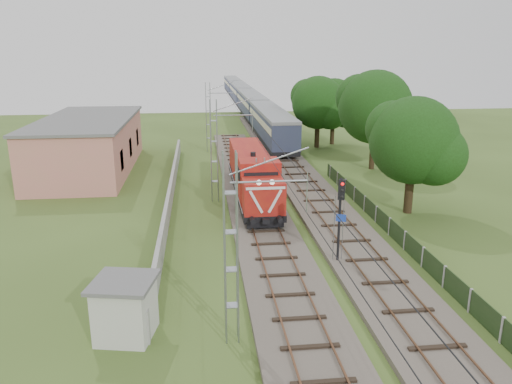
{
  "coord_description": "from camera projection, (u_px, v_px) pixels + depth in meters",
  "views": [
    {
      "loc": [
        -4.09,
        -26.31,
        11.7
      ],
      "look_at": [
        -0.34,
        6.49,
        2.2
      ],
      "focal_mm": 35.0,
      "sensor_mm": 36.0,
      "label": 1
    }
  ],
  "objects": [
    {
      "name": "signal_post",
      "position": [
        340.0,
        207.0,
        27.03
      ],
      "size": [
        0.53,
        0.43,
        5.03
      ],
      "color": "black",
      "rests_on": "ground"
    },
    {
      "name": "tree_b",
      "position": [
        376.0,
        108.0,
        48.79
      ],
      "size": [
        7.57,
        7.21,
        9.81
      ],
      "color": "#392D17",
      "rests_on": "ground"
    },
    {
      "name": "boundary_wall",
      "position": [
        171.0,
        193.0,
        39.34
      ],
      "size": [
        0.25,
        40.0,
        1.5
      ],
      "primitive_type": "cube",
      "color": "#9E9E99",
      "rests_on": "ground"
    },
    {
      "name": "locomotive",
      "position": [
        252.0,
        174.0,
        39.63
      ],
      "size": [
        2.82,
        16.11,
        4.09
      ],
      "color": "black",
      "rests_on": "ground"
    },
    {
      "name": "fence",
      "position": [
        390.0,
        226.0,
        32.37
      ],
      "size": [
        0.12,
        32.0,
        1.2
      ],
      "color": "black",
      "rests_on": "ground"
    },
    {
      "name": "track_main",
      "position": [
        260.0,
        217.0,
        35.43
      ],
      "size": [
        4.2,
        70.0,
        0.45
      ],
      "color": "#6B6054",
      "rests_on": "ground"
    },
    {
      "name": "tree_a",
      "position": [
        415.0,
        142.0,
        35.55
      ],
      "size": [
        6.6,
        6.28,
        8.55
      ],
      "color": "#392D17",
      "rests_on": "ground"
    },
    {
      "name": "tree_d",
      "position": [
        334.0,
        103.0,
        62.16
      ],
      "size": [
        6.35,
        6.05,
        8.23
      ],
      "color": "#392D17",
      "rests_on": "ground"
    },
    {
      "name": "tree_c",
      "position": [
        319.0,
        103.0,
        60.03
      ],
      "size": [
        6.67,
        6.35,
        8.64
      ],
      "color": "#392D17",
      "rests_on": "ground"
    },
    {
      "name": "ground",
      "position": [
        275.0,
        259.0,
        28.8
      ],
      "size": [
        140.0,
        140.0,
        0.0
      ],
      "primitive_type": "plane",
      "color": "#3B511E",
      "rests_on": "ground"
    },
    {
      "name": "station_building",
      "position": [
        89.0,
        144.0,
        49.35
      ],
      "size": [
        8.4,
        20.4,
        5.22
      ],
      "color": "#C6706A",
      "rests_on": "ground"
    },
    {
      "name": "catenary",
      "position": [
        215.0,
        151.0,
        38.82
      ],
      "size": [
        3.31,
        70.0,
        8.0
      ],
      "color": "gray",
      "rests_on": "ground"
    },
    {
      "name": "relay_hut",
      "position": [
        125.0,
        308.0,
        20.76
      ],
      "size": [
        2.94,
        2.94,
        2.58
      ],
      "color": "beige",
      "rests_on": "ground"
    },
    {
      "name": "coach_rake",
      "position": [
        245.0,
        97.0,
        97.72
      ],
      "size": [
        3.19,
        95.18,
        3.69
      ],
      "color": "black",
      "rests_on": "ground"
    },
    {
      "name": "track_side",
      "position": [
        295.0,
        172.0,
        48.39
      ],
      "size": [
        4.2,
        80.0,
        0.45
      ],
      "color": "#6B6054",
      "rests_on": "ground"
    }
  ]
}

